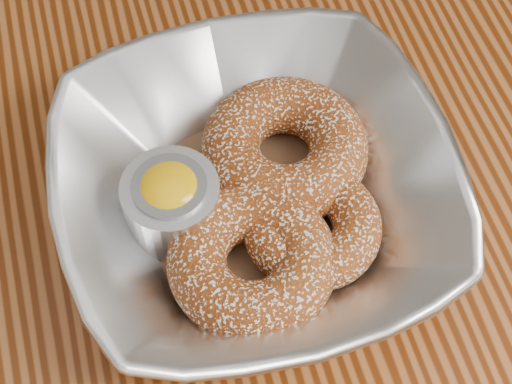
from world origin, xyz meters
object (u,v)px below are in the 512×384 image
object	(u,v)px
table	(338,288)
serving_bowl	(256,192)
ramekin	(172,202)
donut_back	(285,148)
donut_front	(252,260)
donut_extra	(312,226)

from	to	relation	value
table	serving_bowl	distance (m)	0.14
ramekin	donut_back	bearing A→B (deg)	16.00
serving_bowl	donut_front	size ratio (longest dim) A/B	2.42
serving_bowl	ramekin	bearing A→B (deg)	174.89
donut_front	ramekin	size ratio (longest dim) A/B	1.69
donut_back	donut_extra	world-z (taller)	donut_back
donut_front	donut_extra	bearing A→B (deg)	18.08
donut_back	donut_front	bearing A→B (deg)	-120.20
table	donut_extra	bearing A→B (deg)	-170.06
ramekin	table	bearing A→B (deg)	-14.97
donut_back	donut_front	distance (m)	0.08
table	donut_extra	distance (m)	0.13
serving_bowl	ramekin	xyz separation A→B (m)	(-0.05, 0.00, 0.00)
table	donut_back	distance (m)	0.14
serving_bowl	ramekin	world-z (taller)	serving_bowl
donut_extra	ramekin	size ratio (longest dim) A/B	1.43
donut_extra	donut_back	bearing A→B (deg)	90.62
serving_bowl	donut_front	distance (m)	0.05
donut_back	donut_extra	xyz separation A→B (m)	(0.00, -0.06, -0.00)
donut_extra	donut_front	bearing A→B (deg)	-161.92
table	ramekin	distance (m)	0.18
table	serving_bowl	size ratio (longest dim) A/B	4.83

